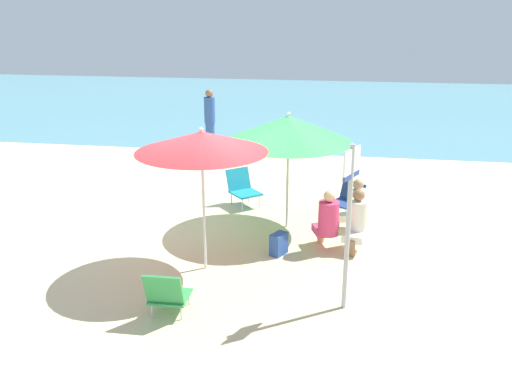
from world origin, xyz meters
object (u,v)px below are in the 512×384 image
Objects in this scene: beach_chair_b at (348,198)px; warning_sign at (349,207)px; person_b at (354,205)px; beach_chair_c at (242,187)px; person_d at (210,121)px; beach_bag at (279,244)px; umbrella_green at (288,129)px; person_a at (327,219)px; beach_chair_a at (167,294)px; person_c at (357,220)px; umbrella_red at (202,142)px.

warning_sign is at bearing 34.42° from beach_chair_b.
beach_chair_c is at bearing -32.28° from person_b.
person_d reaches higher than beach_bag.
person_b is 0.53× the size of person_d.
person_a is at bearing -49.59° from umbrella_green.
umbrella_green is 2.40× the size of person_b.
beach_chair_a is at bearing 6.32° from beach_chair_b.
person_c is (0.45, 0.11, -0.02)m from person_a.
beach_bag is (1.00, 0.65, -1.72)m from umbrella_red.
person_b is at bearing -36.00° from beach_chair_a.
umbrella_green is 2.16× the size of person_a.
person_b is at bearing 42.04° from beach_chair_b.
beach_chair_b is 0.34× the size of warning_sign.
umbrella_red is 0.97× the size of umbrella_green.
person_b is (1.14, 0.08, -1.29)m from umbrella_green.
beach_chair_c is 2.35m from beach_bag.
umbrella_green is 2.22× the size of person_c.
beach_chair_a is 2.45m from warning_sign.
beach_bag is (1.13, 2.00, -0.14)m from beach_chair_a.
person_c is at bearing -44.61° from beach_chair_a.
beach_bag is at bearing -58.33° from person_c.
beach_chair_c is 0.87× the size of person_b.
warning_sign reaches higher than beach_bag.
person_d reaches higher than beach_chair_b.
warning_sign reaches higher than beach_chair_b.
person_c is at bearing 108.36° from person_d.
umbrella_red reaches higher than person_d.
warning_sign reaches higher than person_c.
umbrella_green is 1.28× the size of person_d.
umbrella_red is 2.09m from beach_chair_a.
beach_chair_b is 1.71m from person_a.
umbrella_red is at bearing 32.09° from person_b.
beach_chair_a is at bearing 121.17° from person_a.
person_d is at bearing 118.20° from umbrella_green.
warning_sign is 2.12m from beach_bag.
person_c is at bearing 26.01° from umbrella_red.
person_b is at bearing 3.79° from umbrella_green.
umbrella_red is 1.25× the size of person_d.
warning_sign is at bearing 78.10° from person_b.
beach_bag is at bearing -89.80° from umbrella_green.
person_b is 2.83m from warning_sign.
beach_chair_a is 0.38× the size of person_d.
person_b is 5.96m from person_d.
umbrella_green is 1.94m from beach_chair_c.
person_a reaches higher than person_b.
umbrella_green reaches higher than beach_chair_a.
warning_sign is at bearing 7.46° from person_c.
beach_chair_c is 0.46× the size of person_d.
umbrella_green is 2.97× the size of beach_chair_b.
person_d is 0.79× the size of warning_sign.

